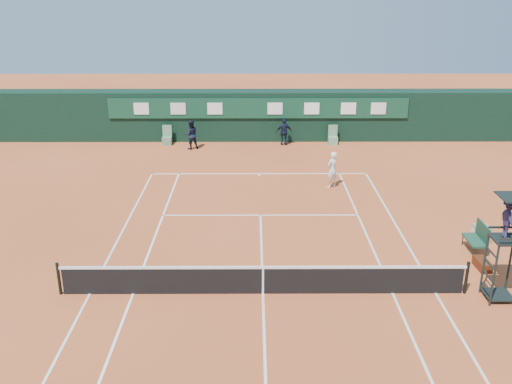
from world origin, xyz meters
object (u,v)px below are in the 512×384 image
Objects in this scene: player_bench at (478,237)px; player at (332,170)px; tennis_net at (263,279)px; umpire_chair at (509,227)px; cooler at (481,234)px.

player is (-4.41, 6.94, 0.28)m from player_bench.
umpire_chair is at bearing -2.73° from tennis_net.
player_bench is at bearing 20.55° from tennis_net.
player_bench is (7.86, 2.95, 0.09)m from tennis_net.
tennis_net is 7.35× the size of player.
cooler is at bearing 24.27° from tennis_net.
player is at bearing 110.61° from umpire_chair.
umpire_chair is 1.95× the size of player.
umpire_chair is 2.85× the size of player_bench.
cooler is 0.37× the size of player.
tennis_net reaches higher than cooler.
tennis_net is 8.40m from player_bench.
umpire_chair is 4.72m from cooler.
umpire_chair reaches higher than cooler.
umpire_chair is 11.05m from player.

